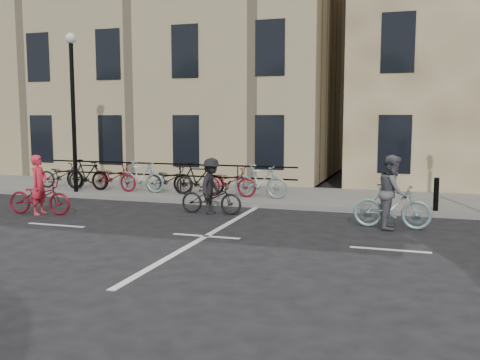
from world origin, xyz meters
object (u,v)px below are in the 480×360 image
(cyclist_grey, at_px, (392,199))
(lamp_post, at_px, (73,92))
(cyclist_pink, at_px, (39,194))
(cyclist_dark, at_px, (211,192))

(cyclist_grey, bearing_deg, lamp_post, 79.00)
(lamp_post, distance_m, cyclist_pink, 4.51)
(cyclist_grey, distance_m, cyclist_dark, 4.87)
(cyclist_grey, xyz_separation_m, cyclist_dark, (-4.85, 0.50, -0.11))
(lamp_post, distance_m, cyclist_dark, 6.51)
(cyclist_pink, height_order, cyclist_dark, cyclist_pink)
(cyclist_pink, bearing_deg, cyclist_dark, -76.53)
(cyclist_grey, bearing_deg, cyclist_pink, 97.33)
(lamp_post, bearing_deg, cyclist_dark, -16.98)
(cyclist_pink, bearing_deg, cyclist_grey, -89.16)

